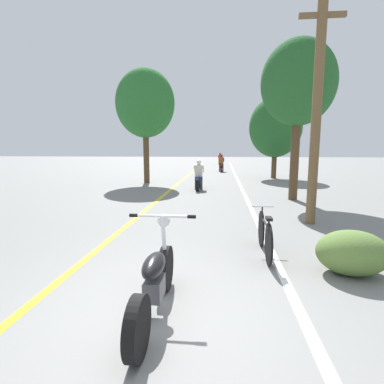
{
  "coord_description": "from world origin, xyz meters",
  "views": [
    {
      "loc": [
        0.71,
        -3.08,
        1.99
      ],
      "look_at": [
        -0.02,
        4.15,
        0.9
      ],
      "focal_mm": 28.0,
      "sensor_mm": 36.0,
      "label": 1
    }
  ],
  "objects_px": {
    "utility_pole": "(317,109)",
    "motorcycle_rider_mid": "(221,165)",
    "motorcycle_rider_lead": "(199,178)",
    "bicycle_parked": "(265,235)",
    "motorcycle_foreground": "(155,281)",
    "roadside_tree_left": "(145,104)",
    "roadside_tree_right_near": "(298,84)",
    "motorcycle_rider_far": "(220,160)",
    "roadside_tree_right_far": "(275,127)"
  },
  "relations": [
    {
      "from": "motorcycle_rider_lead",
      "to": "roadside_tree_right_far",
      "type": "bearing_deg",
      "value": 52.05
    },
    {
      "from": "motorcycle_rider_mid",
      "to": "motorcycle_foreground",
      "type": "bearing_deg",
      "value": -91.88
    },
    {
      "from": "motorcycle_foreground",
      "to": "bicycle_parked",
      "type": "height_order",
      "value": "motorcycle_foreground"
    },
    {
      "from": "utility_pole",
      "to": "bicycle_parked",
      "type": "height_order",
      "value": "utility_pole"
    },
    {
      "from": "utility_pole",
      "to": "motorcycle_rider_far",
      "type": "xyz_separation_m",
      "value": [
        -2.56,
        26.86,
        -2.42
      ]
    },
    {
      "from": "motorcycle_rider_lead",
      "to": "motorcycle_rider_far",
      "type": "height_order",
      "value": "motorcycle_rider_lead"
    },
    {
      "from": "motorcycle_rider_far",
      "to": "bicycle_parked",
      "type": "height_order",
      "value": "motorcycle_rider_far"
    },
    {
      "from": "utility_pole",
      "to": "motorcycle_foreground",
      "type": "height_order",
      "value": "utility_pole"
    },
    {
      "from": "utility_pole",
      "to": "roadside_tree_right_far",
      "type": "xyz_separation_m",
      "value": [
        1.01,
        11.84,
        0.3
      ]
    },
    {
      "from": "roadside_tree_left",
      "to": "motorcycle_rider_lead",
      "type": "distance_m",
      "value": 5.5
    },
    {
      "from": "motorcycle_rider_mid",
      "to": "roadside_tree_right_far",
      "type": "bearing_deg",
      "value": -55.73
    },
    {
      "from": "utility_pole",
      "to": "roadside_tree_right_near",
      "type": "bearing_deg",
      "value": 84.11
    },
    {
      "from": "roadside_tree_right_near",
      "to": "motorcycle_rider_mid",
      "type": "bearing_deg",
      "value": 101.92
    },
    {
      "from": "motorcycle_foreground",
      "to": "bicycle_parked",
      "type": "xyz_separation_m",
      "value": [
        1.57,
        2.2,
        -0.05
      ]
    },
    {
      "from": "motorcycle_rider_mid",
      "to": "motorcycle_rider_lead",
      "type": "bearing_deg",
      "value": -95.53
    },
    {
      "from": "motorcycle_rider_mid",
      "to": "motorcycle_rider_far",
      "type": "xyz_separation_m",
      "value": [
        -0.16,
        10.03,
        -0.02
      ]
    },
    {
      "from": "roadside_tree_right_far",
      "to": "motorcycle_rider_mid",
      "type": "bearing_deg",
      "value": 124.27
    },
    {
      "from": "roadside_tree_left",
      "to": "motorcycle_rider_mid",
      "type": "relative_size",
      "value": 3.21
    },
    {
      "from": "motorcycle_rider_mid",
      "to": "roadside_tree_right_near",
      "type": "bearing_deg",
      "value": -78.08
    },
    {
      "from": "roadside_tree_right_near",
      "to": "roadside_tree_right_far",
      "type": "distance_m",
      "value": 8.24
    },
    {
      "from": "roadside_tree_left",
      "to": "bicycle_parked",
      "type": "xyz_separation_m",
      "value": [
        5.04,
        -11.05,
        -3.96
      ]
    },
    {
      "from": "roadside_tree_right_far",
      "to": "roadside_tree_left",
      "type": "xyz_separation_m",
      "value": [
        -7.57,
        -3.28,
        1.1
      ]
    },
    {
      "from": "motorcycle_foreground",
      "to": "motorcycle_rider_lead",
      "type": "height_order",
      "value": "motorcycle_rider_lead"
    },
    {
      "from": "motorcycle_rider_mid",
      "to": "roadside_tree_left",
      "type": "bearing_deg",
      "value": -116.75
    },
    {
      "from": "roadside_tree_left",
      "to": "motorcycle_rider_lead",
      "type": "xyz_separation_m",
      "value": [
        3.14,
        -2.41,
        -3.82
      ]
    },
    {
      "from": "roadside_tree_right_far",
      "to": "motorcycle_rider_far",
      "type": "distance_m",
      "value": 15.68
    },
    {
      "from": "utility_pole",
      "to": "bicycle_parked",
      "type": "relative_size",
      "value": 3.33
    },
    {
      "from": "roadside_tree_right_near",
      "to": "bicycle_parked",
      "type": "distance_m",
      "value": 7.54
    },
    {
      "from": "motorcycle_rider_mid",
      "to": "motorcycle_rider_far",
      "type": "bearing_deg",
      "value": 90.94
    },
    {
      "from": "roadside_tree_left",
      "to": "motorcycle_rider_lead",
      "type": "relative_size",
      "value": 3.08
    },
    {
      "from": "motorcycle_rider_lead",
      "to": "motorcycle_foreground",
      "type": "bearing_deg",
      "value": -88.28
    },
    {
      "from": "motorcycle_rider_lead",
      "to": "motorcycle_rider_far",
      "type": "xyz_separation_m",
      "value": [
        0.87,
        20.71,
        0.0
      ]
    },
    {
      "from": "roadside_tree_right_near",
      "to": "motorcycle_rider_mid",
      "type": "height_order",
      "value": "roadside_tree_right_near"
    },
    {
      "from": "roadside_tree_right_near",
      "to": "bicycle_parked",
      "type": "xyz_separation_m",
      "value": [
        -1.91,
        -6.18,
        -3.89
      ]
    },
    {
      "from": "roadside_tree_right_near",
      "to": "motorcycle_rider_far",
      "type": "xyz_separation_m",
      "value": [
        -2.94,
        23.18,
        -3.75
      ]
    },
    {
      "from": "motorcycle_foreground",
      "to": "motorcycle_rider_mid",
      "type": "height_order",
      "value": "motorcycle_rider_mid"
    },
    {
      "from": "motorcycle_rider_far",
      "to": "motorcycle_rider_mid",
      "type": "bearing_deg",
      "value": -89.06
    },
    {
      "from": "roadside_tree_left",
      "to": "roadside_tree_right_far",
      "type": "bearing_deg",
      "value": 23.44
    },
    {
      "from": "utility_pole",
      "to": "motorcycle_foreground",
      "type": "distance_m",
      "value": 6.17
    },
    {
      "from": "utility_pole",
      "to": "motorcycle_rider_mid",
      "type": "xyz_separation_m",
      "value": [
        -2.4,
        16.83,
        -2.4
      ]
    },
    {
      "from": "motorcycle_foreground",
      "to": "roadside_tree_right_far",
      "type": "bearing_deg",
      "value": 76.04
    },
    {
      "from": "motorcycle_rider_lead",
      "to": "bicycle_parked",
      "type": "xyz_separation_m",
      "value": [
        1.9,
        -8.64,
        -0.14
      ]
    },
    {
      "from": "motorcycle_rider_far",
      "to": "bicycle_parked",
      "type": "relative_size",
      "value": 1.16
    },
    {
      "from": "roadside_tree_left",
      "to": "bicycle_parked",
      "type": "distance_m",
      "value": 12.77
    },
    {
      "from": "roadside_tree_right_near",
      "to": "roadside_tree_right_far",
      "type": "height_order",
      "value": "roadside_tree_right_near"
    },
    {
      "from": "roadside_tree_left",
      "to": "bicycle_parked",
      "type": "relative_size",
      "value": 3.63
    },
    {
      "from": "utility_pole",
      "to": "motorcycle_rider_far",
      "type": "bearing_deg",
      "value": 95.44
    },
    {
      "from": "utility_pole",
      "to": "motorcycle_rider_mid",
      "type": "distance_m",
      "value": 17.17
    },
    {
      "from": "utility_pole",
      "to": "bicycle_parked",
      "type": "distance_m",
      "value": 3.89
    },
    {
      "from": "utility_pole",
      "to": "motorcycle_rider_mid",
      "type": "height_order",
      "value": "utility_pole"
    }
  ]
}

